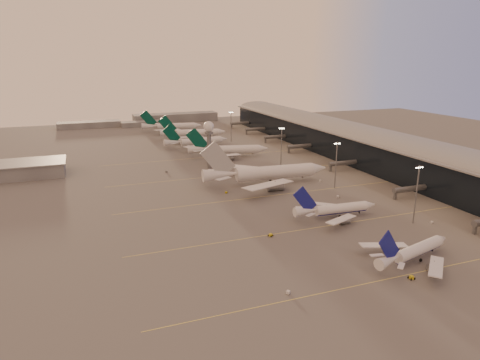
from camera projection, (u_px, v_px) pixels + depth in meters
name	position (u px, v px, depth m)	size (l,w,h in m)	color
ground	(290.00, 243.00, 160.01)	(700.00, 700.00, 0.00)	#514E4E
taxiway_markings	(292.00, 192.00, 220.58)	(180.00, 185.25, 0.02)	#EED954
terminal	(357.00, 143.00, 292.87)	(57.00, 362.00, 23.04)	black
radar_tower	(209.00, 135.00, 263.86)	(6.40, 6.40, 31.10)	slate
mast_a	(417.00, 192.00, 176.00)	(3.60, 0.56, 25.00)	slate
mast_b	(336.00, 163.00, 224.43)	(3.60, 0.56, 25.00)	slate
mast_c	(281.00, 145.00, 272.18)	(3.60, 0.56, 25.00)	slate
mast_d	(231.00, 125.00, 352.43)	(3.60, 0.56, 25.00)	slate
distant_horizon	(151.00, 120.00, 452.19)	(165.00, 37.50, 9.00)	slate
narrowbody_near	(414.00, 253.00, 145.00)	(38.48, 30.31, 15.34)	silver
narrowbody_mid	(336.00, 210.00, 185.24)	(40.14, 31.99, 15.68)	silver
widebody_white	(267.00, 176.00, 235.53)	(72.89, 58.25, 25.63)	silver
greentail_a	(229.00, 151.00, 300.19)	(56.57, 45.13, 20.94)	silver
greentail_b	(197.00, 143.00, 332.62)	(52.19, 42.10, 18.95)	silver
greentail_c	(193.00, 134.00, 367.99)	(57.16, 45.83, 20.87)	silver
greentail_d	(172.00, 128.00, 403.98)	(56.37, 45.15, 20.63)	silver
gsv_truck_a	(289.00, 290.00, 125.66)	(5.42, 4.36, 2.11)	silver
gsv_tug_near	(411.00, 278.00, 133.86)	(2.36, 3.84, 1.08)	gold
gsv_catering_a	(432.00, 219.00, 178.94)	(4.62, 2.40, 3.68)	silver
gsv_tug_mid	(271.00, 235.00, 166.02)	(3.86, 4.27, 1.05)	gold
gsv_truck_b	(339.00, 196.00, 211.90)	(6.00, 3.80, 2.28)	silver
gsv_truck_c	(227.00, 191.00, 219.07)	(5.36, 3.03, 2.04)	gold
gsv_catering_b	(321.00, 179.00, 239.52)	(4.82, 3.37, 3.62)	silver
gsv_tug_far	(247.00, 175.00, 251.18)	(2.99, 3.75, 0.93)	silver
gsv_truck_d	(166.00, 170.00, 259.37)	(2.89, 6.19, 2.41)	#585B5D
gsv_tug_hangar	(249.00, 152.00, 312.07)	(3.70, 2.30, 1.04)	gold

